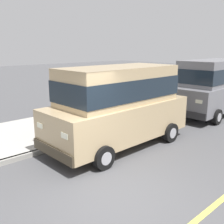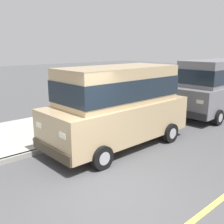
{
  "view_description": "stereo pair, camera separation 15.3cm",
  "coord_description": "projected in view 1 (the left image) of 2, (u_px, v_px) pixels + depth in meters",
  "views": [
    {
      "loc": [
        3.66,
        -3.41,
        3.11
      ],
      "look_at": [
        -3.03,
        2.77,
        0.85
      ],
      "focal_mm": 42.53,
      "sensor_mm": 36.0,
      "label": 1
    },
    {
      "loc": [
        3.77,
        -3.29,
        3.11
      ],
      "look_at": [
        -3.03,
        2.77,
        0.85
      ],
      "focal_mm": 42.53,
      "sensor_mm": 36.0,
      "label": 2
    }
  ],
  "objects": [
    {
      "name": "sidewalk",
      "position": [
        14.0,
        137.0,
        9.15
      ],
      "size": [
        3.6,
        64.0,
        0.14
      ],
      "primitive_type": "cube",
      "color": "#A8A59E",
      "rests_on": "ground"
    },
    {
      "name": "ground_plane",
      "position": [
        113.0,
        198.0,
        5.6
      ],
      "size": [
        80.0,
        80.0,
        0.0
      ],
      "primitive_type": "plane",
      "color": "#4C4C4F"
    },
    {
      "name": "curb",
      "position": [
        40.0,
        152.0,
        7.87
      ],
      "size": [
        0.16,
        64.0,
        0.14
      ],
      "primitive_type": "cube",
      "color": "gray",
      "rests_on": "ground"
    },
    {
      "name": "car_tan_van",
      "position": [
        119.0,
        103.0,
        8.25
      ],
      "size": [
        2.19,
        4.93,
        2.52
      ],
      "color": "tan",
      "rests_on": "ground"
    },
    {
      "name": "car_grey_van",
      "position": [
        213.0,
        85.0,
        12.19
      ],
      "size": [
        2.27,
        4.97,
        2.52
      ],
      "color": "slate",
      "rests_on": "ground"
    },
    {
      "name": "dog_black",
      "position": [
        105.0,
        113.0,
        11.04
      ],
      "size": [
        0.38,
        0.71,
        0.49
      ],
      "color": "black",
      "rests_on": "sidewalk"
    }
  ]
}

